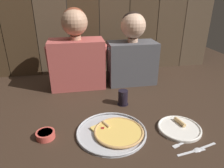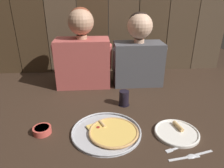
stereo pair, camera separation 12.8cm
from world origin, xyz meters
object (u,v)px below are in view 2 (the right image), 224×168
at_px(dipping_bowl, 42,130).
at_px(diner_right, 139,53).
at_px(dinner_plate, 177,132).
at_px(pizza_tray, 109,132).
at_px(drinking_glass, 124,98).
at_px(diner_left, 83,53).

distance_m(dipping_bowl, diner_right, 0.94).
xyz_separation_m(dinner_plate, dipping_bowl, (-0.73, 0.06, 0.01)).
distance_m(pizza_tray, drinking_glass, 0.33).
bearing_deg(drinking_glass, diner_left, 127.92).
bearing_deg(drinking_glass, pizza_tray, -111.44).
bearing_deg(drinking_glass, dipping_bowl, -150.19).
bearing_deg(pizza_tray, dipping_bowl, 175.65).
bearing_deg(diner_right, diner_left, -179.97).
height_order(pizza_tray, diner_right, diner_right).
relative_size(drinking_glass, diner_right, 0.18).
height_order(pizza_tray, drinking_glass, drinking_glass).
distance_m(drinking_glass, diner_right, 0.45).
bearing_deg(diner_right, dinner_plate, -82.91).
relative_size(pizza_tray, diner_right, 0.66).
distance_m(pizza_tray, diner_right, 0.77).
distance_m(pizza_tray, dipping_bowl, 0.36).
distance_m(pizza_tray, diner_left, 0.74).
bearing_deg(dipping_bowl, diner_left, 73.02).
relative_size(dinner_plate, diner_right, 0.42).
xyz_separation_m(dinner_plate, diner_right, (-0.09, 0.70, 0.25)).
bearing_deg(dipping_bowl, diner_right, 45.12).
bearing_deg(drinking_glass, diner_right, 66.64).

